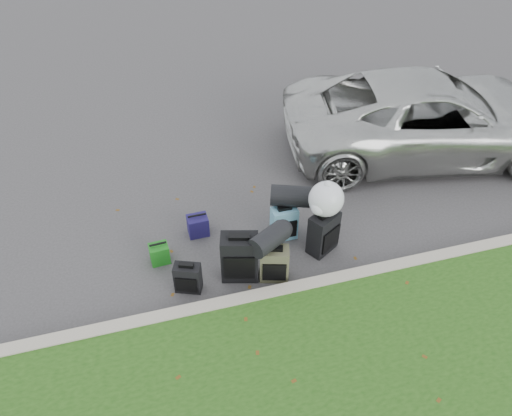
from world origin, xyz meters
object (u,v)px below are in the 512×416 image
object	(u,v)px
suitcase_olive	(274,264)
tote_navy	(198,225)
suitcase_large_black_left	(240,257)
suitcase_teal	(284,223)
tote_green	(159,254)
suitcase_small_black	(188,278)
suitcase_large_black_right	(323,233)
suv	(429,116)

from	to	relation	value
suitcase_olive	tote_navy	size ratio (longest dim) A/B	1.64
suitcase_large_black_left	suitcase_olive	bearing A→B (deg)	-3.97
suitcase_olive	suitcase_teal	size ratio (longest dim) A/B	0.99
suitcase_teal	tote_green	world-z (taller)	suitcase_teal
suitcase_olive	tote_green	distance (m)	1.63
suitcase_small_black	tote_green	xyz separation A→B (m)	(-0.30, 0.61, -0.07)
suitcase_small_black	suitcase_large_black_left	world-z (taller)	suitcase_large_black_left
suitcase_large_black_left	suitcase_teal	xyz separation A→B (m)	(0.81, 0.58, -0.09)
suitcase_teal	tote_green	bearing A→B (deg)	-179.91
suitcase_small_black	suitcase_olive	xyz separation A→B (m)	(1.15, -0.10, 0.05)
tote_green	tote_navy	bearing A→B (deg)	30.28
suitcase_teal	tote_green	distance (m)	1.84
suitcase_large_black_left	suitcase_large_black_right	xyz separation A→B (m)	(1.26, 0.18, -0.03)
suitcase_olive	tote_green	bearing A→B (deg)	170.57
suitcase_teal	suitcase_large_black_right	size ratio (longest dim) A/B	0.82
suitcase_olive	tote_green	world-z (taller)	suitcase_olive
suitcase_olive	tote_navy	world-z (taller)	suitcase_olive
suv	suitcase_teal	bearing A→B (deg)	126.45
suitcase_large_black_left	suitcase_olive	world-z (taller)	suitcase_large_black_left
suv	suitcase_teal	world-z (taller)	suv
suv	tote_green	size ratio (longest dim) A/B	17.15
tote_navy	suitcase_large_black_right	bearing A→B (deg)	-26.95
suitcase_olive	tote_green	size ratio (longest dim) A/B	1.77
suv	tote_green	world-z (taller)	suv
suitcase_small_black	suitcase_teal	bearing A→B (deg)	43.78
tote_green	suitcase_olive	bearing A→B (deg)	-29.74
suitcase_olive	suitcase_teal	xyz separation A→B (m)	(0.38, 0.73, 0.00)
suitcase_large_black_left	suitcase_teal	size ratio (longest dim) A/B	1.34
suitcase_large_black_right	tote_navy	world-z (taller)	suitcase_large_black_right
suitcase_small_black	suitcase_teal	xyz separation A→B (m)	(1.53, 0.63, 0.05)
suitcase_teal	tote_navy	xyz separation A→B (m)	(-1.21, 0.40, -0.10)
suitcase_large_black_right	tote_navy	bearing A→B (deg)	123.91
suitcase_teal	tote_navy	size ratio (longest dim) A/B	1.65
suv	tote_navy	xyz separation A→B (m)	(-4.38, -1.13, -0.55)
suitcase_olive	suitcase_large_black_left	bearing A→B (deg)	177.39
suitcase_teal	suitcase_large_black_right	bearing A→B (deg)	-42.21
tote_green	suv	bearing A→B (deg)	13.63
suitcase_teal	suitcase_large_black_left	bearing A→B (deg)	-144.95
suitcase_large_black_left	suitcase_olive	xyz separation A→B (m)	(0.44, -0.15, -0.09)
suv	suitcase_large_black_left	bearing A→B (deg)	128.57
suitcase_large_black_left	suitcase_teal	bearing A→B (deg)	50.84
suitcase_large_black_left	suitcase_teal	world-z (taller)	suitcase_large_black_left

